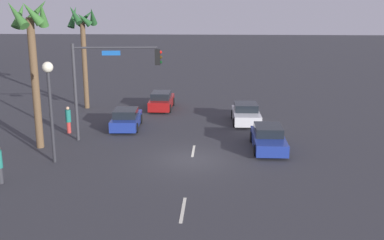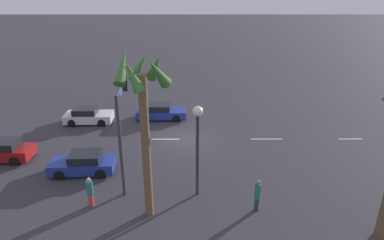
{
  "view_description": "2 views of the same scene",
  "coord_description": "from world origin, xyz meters",
  "px_view_note": "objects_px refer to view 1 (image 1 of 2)",
  "views": [
    {
      "loc": [
        -23.78,
        -1.37,
        8.17
      ],
      "look_at": [
        0.13,
        -0.0,
        2.18
      ],
      "focal_mm": 43.01,
      "sensor_mm": 36.0,
      "label": 1
    },
    {
      "loc": [
        -0.54,
        23.61,
        11.29
      ],
      "look_at": [
        -0.61,
        0.71,
        1.91
      ],
      "focal_mm": 31.49,
      "sensor_mm": 36.0,
      "label": 2
    }
  ],
  "objects_px": {
    "streetlamp": "(50,92)",
    "car_0": "(126,119)",
    "car_1": "(162,101)",
    "car_2": "(246,114)",
    "traffic_signal": "(105,75)",
    "palm_tree_2": "(31,40)",
    "palm_tree_0": "(83,32)",
    "car_3": "(268,138)",
    "pedestrian_1": "(68,119)"
  },
  "relations": [
    {
      "from": "streetlamp",
      "to": "car_0",
      "type": "bearing_deg",
      "value": -18.86
    },
    {
      "from": "car_1",
      "to": "car_2",
      "type": "bearing_deg",
      "value": -121.95
    },
    {
      "from": "car_0",
      "to": "traffic_signal",
      "type": "relative_size",
      "value": 0.69
    },
    {
      "from": "car_0",
      "to": "palm_tree_2",
      "type": "height_order",
      "value": "palm_tree_2"
    },
    {
      "from": "car_1",
      "to": "car_2",
      "type": "distance_m",
      "value": 7.74
    },
    {
      "from": "palm_tree_0",
      "to": "car_3",
      "type": "bearing_deg",
      "value": -126.88
    },
    {
      "from": "car_2",
      "to": "streetlamp",
      "type": "xyz_separation_m",
      "value": [
        -9.24,
        10.71,
        3.21
      ]
    },
    {
      "from": "car_0",
      "to": "car_2",
      "type": "height_order",
      "value": "car_2"
    },
    {
      "from": "car_1",
      "to": "car_0",
      "type": "bearing_deg",
      "value": 164.67
    },
    {
      "from": "car_2",
      "to": "pedestrian_1",
      "type": "relative_size",
      "value": 2.3
    },
    {
      "from": "car_1",
      "to": "pedestrian_1",
      "type": "relative_size",
      "value": 2.39
    },
    {
      "from": "car_0",
      "to": "pedestrian_1",
      "type": "bearing_deg",
      "value": 112.31
    },
    {
      "from": "traffic_signal",
      "to": "palm_tree_2",
      "type": "relative_size",
      "value": 0.69
    },
    {
      "from": "streetlamp",
      "to": "palm_tree_2",
      "type": "distance_m",
      "value": 3.93
    },
    {
      "from": "car_0",
      "to": "pedestrian_1",
      "type": "height_order",
      "value": "pedestrian_1"
    },
    {
      "from": "palm_tree_2",
      "to": "palm_tree_0",
      "type": "bearing_deg",
      "value": 1.34
    },
    {
      "from": "car_1",
      "to": "car_3",
      "type": "xyz_separation_m",
      "value": [
        -10.28,
        -7.53,
        -0.03
      ]
    },
    {
      "from": "car_1",
      "to": "palm_tree_2",
      "type": "relative_size",
      "value": 0.49
    },
    {
      "from": "car_1",
      "to": "car_2",
      "type": "xyz_separation_m",
      "value": [
        -4.1,
        -6.57,
        -0.02
      ]
    },
    {
      "from": "car_0",
      "to": "palm_tree_2",
      "type": "xyz_separation_m",
      "value": [
        -4.69,
        4.23,
        5.63
      ]
    },
    {
      "from": "car_0",
      "to": "palm_tree_2",
      "type": "distance_m",
      "value": 8.46
    },
    {
      "from": "streetlamp",
      "to": "pedestrian_1",
      "type": "height_order",
      "value": "streetlamp"
    },
    {
      "from": "car_0",
      "to": "pedestrian_1",
      "type": "relative_size",
      "value": 2.31
    },
    {
      "from": "car_1",
      "to": "car_3",
      "type": "relative_size",
      "value": 0.97
    },
    {
      "from": "car_2",
      "to": "palm_tree_2",
      "type": "relative_size",
      "value": 0.47
    },
    {
      "from": "car_3",
      "to": "palm_tree_2",
      "type": "height_order",
      "value": "palm_tree_2"
    },
    {
      "from": "car_0",
      "to": "palm_tree_0",
      "type": "bearing_deg",
      "value": 36.31
    },
    {
      "from": "palm_tree_2",
      "to": "car_0",
      "type": "bearing_deg",
      "value": -42.1
    },
    {
      "from": "streetlamp",
      "to": "palm_tree_0",
      "type": "xyz_separation_m",
      "value": [
        13.33,
        2.02,
        2.29
      ]
    },
    {
      "from": "car_3",
      "to": "streetlamp",
      "type": "xyz_separation_m",
      "value": [
        -3.06,
        11.67,
        3.22
      ]
    },
    {
      "from": "car_0",
      "to": "car_3",
      "type": "height_order",
      "value": "car_0"
    },
    {
      "from": "car_2",
      "to": "traffic_signal",
      "type": "distance_m",
      "value": 10.68
    },
    {
      "from": "car_1",
      "to": "palm_tree_2",
      "type": "xyz_separation_m",
      "value": [
        -10.8,
        5.91,
        5.61
      ]
    },
    {
      "from": "car_3",
      "to": "palm_tree_2",
      "type": "relative_size",
      "value": 0.5
    },
    {
      "from": "streetlamp",
      "to": "palm_tree_0",
      "type": "distance_m",
      "value": 13.67
    },
    {
      "from": "car_2",
      "to": "car_0",
      "type": "bearing_deg",
      "value": 103.73
    },
    {
      "from": "car_0",
      "to": "car_2",
      "type": "distance_m",
      "value": 8.49
    },
    {
      "from": "traffic_signal",
      "to": "pedestrian_1",
      "type": "height_order",
      "value": "traffic_signal"
    },
    {
      "from": "car_0",
      "to": "car_1",
      "type": "distance_m",
      "value": 6.34
    },
    {
      "from": "car_2",
      "to": "car_1",
      "type": "bearing_deg",
      "value": 58.05
    },
    {
      "from": "car_1",
      "to": "pedestrian_1",
      "type": "xyz_separation_m",
      "value": [
        -7.57,
        5.22,
        0.28
      ]
    },
    {
      "from": "palm_tree_0",
      "to": "car_2",
      "type": "bearing_deg",
      "value": -107.81
    },
    {
      "from": "palm_tree_0",
      "to": "palm_tree_2",
      "type": "xyz_separation_m",
      "value": [
        -10.79,
        -0.25,
        0.14
      ]
    },
    {
      "from": "car_2",
      "to": "palm_tree_2",
      "type": "distance_m",
      "value": 15.24
    },
    {
      "from": "traffic_signal",
      "to": "pedestrian_1",
      "type": "xyz_separation_m",
      "value": [
        1.41,
        2.94,
        -3.15
      ]
    },
    {
      "from": "car_1",
      "to": "palm_tree_2",
      "type": "distance_m",
      "value": 13.53
    },
    {
      "from": "car_1",
      "to": "traffic_signal",
      "type": "height_order",
      "value": "traffic_signal"
    },
    {
      "from": "palm_tree_0",
      "to": "palm_tree_2",
      "type": "distance_m",
      "value": 10.8
    },
    {
      "from": "pedestrian_1",
      "to": "palm_tree_2",
      "type": "xyz_separation_m",
      "value": [
        -3.23,
        0.69,
        5.33
      ]
    },
    {
      "from": "car_0",
      "to": "car_1",
      "type": "xyz_separation_m",
      "value": [
        6.11,
        -1.68,
        0.03
      ]
    }
  ]
}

